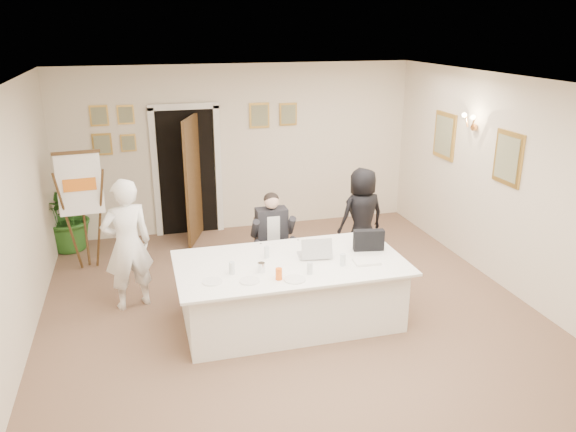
% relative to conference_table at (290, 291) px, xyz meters
% --- Properties ---
extents(floor, '(7.00, 7.00, 0.00)m').
position_rel_conference_table_xyz_m(floor, '(0.05, -0.07, -0.39)').
color(floor, brown).
rests_on(floor, ground).
extents(ceiling, '(6.00, 7.00, 0.02)m').
position_rel_conference_table_xyz_m(ceiling, '(0.05, -0.07, 2.41)').
color(ceiling, white).
rests_on(ceiling, wall_back).
extents(wall_back, '(6.00, 0.10, 2.80)m').
position_rel_conference_table_xyz_m(wall_back, '(0.05, 3.43, 1.01)').
color(wall_back, beige).
rests_on(wall_back, floor).
extents(wall_front, '(6.00, 0.10, 2.80)m').
position_rel_conference_table_xyz_m(wall_front, '(0.05, -3.57, 1.01)').
color(wall_front, beige).
rests_on(wall_front, floor).
extents(wall_left, '(0.10, 7.00, 2.80)m').
position_rel_conference_table_xyz_m(wall_left, '(-2.95, -0.07, 1.01)').
color(wall_left, beige).
rests_on(wall_left, floor).
extents(wall_right, '(0.10, 7.00, 2.80)m').
position_rel_conference_table_xyz_m(wall_right, '(3.05, -0.07, 1.01)').
color(wall_right, beige).
rests_on(wall_right, floor).
extents(doorway, '(1.14, 0.86, 2.20)m').
position_rel_conference_table_xyz_m(doorway, '(-0.83, 3.25, 0.65)').
color(doorway, black).
rests_on(doorway, floor).
extents(pictures_back_wall, '(3.40, 0.06, 0.80)m').
position_rel_conference_table_xyz_m(pictures_back_wall, '(-0.75, 3.40, 1.46)').
color(pictures_back_wall, gold).
rests_on(pictures_back_wall, wall_back).
extents(pictures_right_wall, '(0.06, 2.20, 0.80)m').
position_rel_conference_table_xyz_m(pictures_right_wall, '(3.02, 1.13, 1.36)').
color(pictures_right_wall, gold).
rests_on(pictures_right_wall, wall_right).
extents(wall_sconce, '(0.20, 0.30, 0.24)m').
position_rel_conference_table_xyz_m(wall_sconce, '(2.95, 1.13, 1.71)').
color(wall_sconce, '#C27D3E').
rests_on(wall_sconce, wall_right).
extents(conference_table, '(2.66, 1.42, 0.78)m').
position_rel_conference_table_xyz_m(conference_table, '(0.00, 0.00, 0.00)').
color(conference_table, white).
rests_on(conference_table, floor).
extents(seated_man, '(0.65, 0.68, 1.32)m').
position_rel_conference_table_xyz_m(seated_man, '(0.03, 1.03, 0.27)').
color(seated_man, black).
rests_on(seated_man, floor).
extents(flip_chart, '(0.61, 0.41, 1.73)m').
position_rel_conference_table_xyz_m(flip_chart, '(-2.44, 2.25, 0.41)').
color(flip_chart, '#342410').
rests_on(flip_chart, floor).
extents(standing_man, '(0.70, 0.55, 1.67)m').
position_rel_conference_table_xyz_m(standing_man, '(-1.83, 0.89, 0.44)').
color(standing_man, white).
rests_on(standing_man, floor).
extents(standing_woman, '(0.76, 0.56, 1.44)m').
position_rel_conference_table_xyz_m(standing_woman, '(1.50, 1.45, 0.33)').
color(standing_woman, black).
rests_on(standing_woman, floor).
extents(potted_palm, '(1.35, 1.30, 1.15)m').
position_rel_conference_table_xyz_m(potted_palm, '(-2.75, 3.13, 0.18)').
color(potted_palm, '#2A6321').
rests_on(potted_palm, floor).
extents(laptop, '(0.41, 0.42, 0.28)m').
position_rel_conference_table_xyz_m(laptop, '(0.31, 0.10, 0.52)').
color(laptop, '#B7BABC').
rests_on(laptop, conference_table).
extents(laptop_bag, '(0.38, 0.16, 0.26)m').
position_rel_conference_table_xyz_m(laptop_bag, '(1.02, 0.09, 0.51)').
color(laptop_bag, black).
rests_on(laptop_bag, conference_table).
extents(paper_stack, '(0.31, 0.23, 0.03)m').
position_rel_conference_table_xyz_m(paper_stack, '(0.85, -0.26, 0.40)').
color(paper_stack, white).
rests_on(paper_stack, conference_table).
extents(plate_left, '(0.25, 0.25, 0.01)m').
position_rel_conference_table_xyz_m(plate_left, '(-0.96, -0.31, 0.39)').
color(plate_left, white).
rests_on(plate_left, conference_table).
extents(plate_mid, '(0.25, 0.25, 0.01)m').
position_rel_conference_table_xyz_m(plate_mid, '(-0.57, -0.40, 0.39)').
color(plate_mid, white).
rests_on(plate_mid, conference_table).
extents(plate_near, '(0.29, 0.29, 0.01)m').
position_rel_conference_table_xyz_m(plate_near, '(-0.09, -0.49, 0.39)').
color(plate_near, white).
rests_on(plate_near, conference_table).
extents(glass_a, '(0.07, 0.07, 0.14)m').
position_rel_conference_table_xyz_m(glass_a, '(-0.71, -0.15, 0.45)').
color(glass_a, silver).
rests_on(glass_a, conference_table).
extents(glass_b, '(0.08, 0.08, 0.14)m').
position_rel_conference_table_xyz_m(glass_b, '(0.12, -0.38, 0.45)').
color(glass_b, silver).
rests_on(glass_b, conference_table).
extents(glass_c, '(0.08, 0.08, 0.14)m').
position_rel_conference_table_xyz_m(glass_c, '(0.55, -0.26, 0.45)').
color(glass_c, silver).
rests_on(glass_c, conference_table).
extents(glass_d, '(0.06, 0.06, 0.14)m').
position_rel_conference_table_xyz_m(glass_d, '(-0.24, 0.19, 0.45)').
color(glass_d, silver).
rests_on(glass_d, conference_table).
extents(oj_glass, '(0.08, 0.08, 0.13)m').
position_rel_conference_table_xyz_m(oj_glass, '(-0.25, -0.43, 0.45)').
color(oj_glass, orange).
rests_on(oj_glass, conference_table).
extents(steel_jug, '(0.09, 0.09, 0.11)m').
position_rel_conference_table_xyz_m(steel_jug, '(-0.39, -0.19, 0.44)').
color(steel_jug, silver).
rests_on(steel_jug, conference_table).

